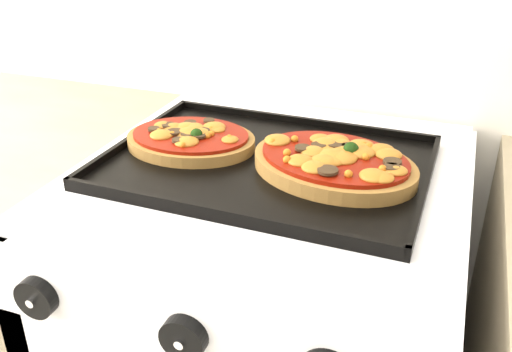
% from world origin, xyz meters
% --- Properties ---
extents(control_panel, '(0.60, 0.02, 0.09)m').
position_xyz_m(control_panel, '(-0.04, 1.39, 0.85)').
color(control_panel, white).
rests_on(control_panel, stove).
extents(knob_left, '(0.05, 0.02, 0.05)m').
position_xyz_m(knob_left, '(-0.23, 1.37, 0.85)').
color(knob_left, black).
rests_on(knob_left, control_panel).
extents(knob_center, '(0.05, 0.02, 0.05)m').
position_xyz_m(knob_center, '(-0.03, 1.37, 0.85)').
color(knob_center, black).
rests_on(knob_center, control_panel).
extents(baking_tray, '(0.49, 0.37, 0.02)m').
position_xyz_m(baking_tray, '(-0.05, 1.70, 0.92)').
color(baking_tray, black).
rests_on(baking_tray, stove).
extents(pizza_left, '(0.23, 0.18, 0.03)m').
position_xyz_m(pizza_left, '(-0.19, 1.71, 0.94)').
color(pizza_left, olive).
rests_on(pizza_left, baking_tray).
extents(pizza_right, '(0.29, 0.25, 0.04)m').
position_xyz_m(pizza_right, '(0.06, 1.70, 0.94)').
color(pizza_right, olive).
rests_on(pizza_right, baking_tray).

